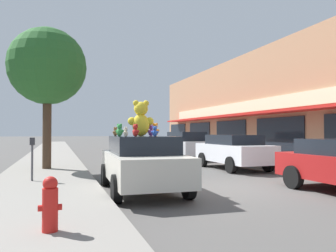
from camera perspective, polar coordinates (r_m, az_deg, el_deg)
The scene contains 18 objects.
ground_plane at distance 9.72m, azimuth 10.91°, elevation -10.51°, with size 260.00×260.00×0.00m, color #514F4C.
sidewalk_near at distance 8.49m, azimuth -21.34°, elevation -11.27°, with size 2.96×90.00×0.17m.
plush_art_car at distance 8.84m, azimuth -4.50°, elevation -6.29°, with size 2.04×4.14×1.49m.
teddy_bear_giant at distance 9.08m, azimuth -4.74°, elevation 1.24°, with size 0.74×0.48×0.99m.
teddy_bear_red at distance 8.05m, azimuth -5.68°, elevation -0.78°, with size 0.18×0.24×0.31m.
teddy_bear_brown at distance 9.46m, azimuth -9.17°, elevation -0.97°, with size 0.19×0.17×0.26m.
teddy_bear_white at distance 8.90m, azimuth -2.40°, elevation -1.09°, with size 0.13×0.17×0.23m.
teddy_bear_green at distance 8.68m, azimuth -8.44°, elevation -0.73°, with size 0.23×0.22×0.33m.
teddy_bear_teal at distance 8.93m, azimuth -8.41°, elevation -0.92°, with size 0.21×0.14×0.28m.
teddy_bear_blue at distance 8.32m, azimuth -2.32°, elevation -0.93°, with size 0.21×0.14×0.27m.
teddy_bear_orange at distance 9.25m, azimuth -2.27°, elevation -0.65°, with size 0.28×0.18×0.37m.
teddy_bear_purple at distance 9.19m, azimuth -3.00°, elevation -0.82°, with size 0.24×0.16×0.32m.
teddy_bear_cream at distance 7.91m, azimuth -7.37°, elevation -1.03°, with size 0.15×0.17×0.24m.
parked_car_far_center at distance 14.49m, azimuth 11.29°, elevation -4.20°, with size 1.90×4.18×1.48m.
parked_car_far_right at distance 19.42m, azimuth 3.18°, elevation -3.25°, with size 1.87×4.08×1.62m.
street_tree at distance 13.99m, azimuth -20.26°, elevation 9.63°, with size 3.03×3.03×5.56m.
fire_hydrant at distance 5.12m, azimuth -19.84°, elevation -12.63°, with size 0.33×0.22×0.79m.
parking_meter at distance 10.44m, azimuth -22.57°, elevation -4.40°, with size 0.14×0.10×1.27m.
Camera 1 is at (-4.73, -8.34, 1.59)m, focal length 35.00 mm.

